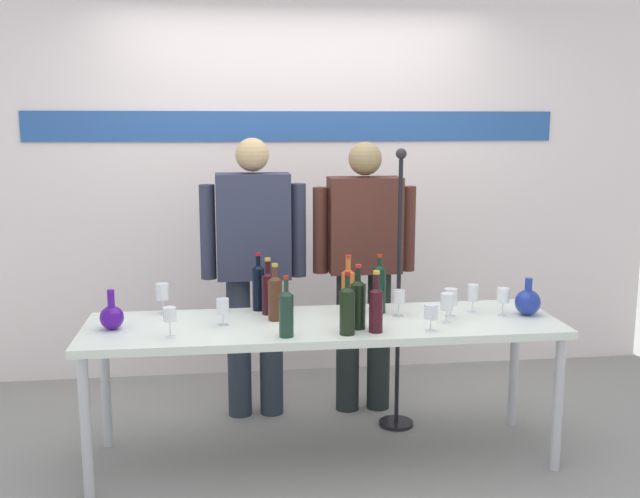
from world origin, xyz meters
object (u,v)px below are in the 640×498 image
(wine_glass_left_1, at_px, (170,315))
(wine_glass_right_2, at_px, (431,312))
(wine_glass_right_1, at_px, (399,297))
(microphone_stand, at_px, (398,335))
(wine_glass_right_4, at_px, (473,294))
(wine_bottle_0, at_px, (358,302))
(wine_glass_left_2, at_px, (223,307))
(presenter_right, at_px, (364,259))
(wine_bottle_1, at_px, (258,286))
(wine_glass_right_0, at_px, (447,302))
(wine_glass_right_5, at_px, (503,296))
(display_table, at_px, (324,332))
(wine_bottle_4, at_px, (348,290))
(presenter_left, at_px, (254,260))
(decanter_blue_right, at_px, (527,301))
(decanter_blue_left, at_px, (112,316))
(wine_bottle_3, at_px, (379,287))
(wine_glass_right_3, at_px, (451,298))
(wine_bottle_5, at_px, (347,308))
(wine_bottle_6, at_px, (275,296))
(wine_bottle_8, at_px, (286,312))
(wine_bottle_7, at_px, (268,291))
(wine_bottle_2, at_px, (376,307))
(wine_glass_left_0, at_px, (163,292))

(wine_glass_left_1, bearing_deg, wine_glass_right_2, -2.36)
(wine_glass_right_1, distance_m, microphone_stand, 0.43)
(wine_glass_left_1, relative_size, wine_glass_right_4, 0.96)
(wine_bottle_0, bearing_deg, wine_glass_left_2, 168.18)
(wine_glass_right_4, bearing_deg, presenter_right, 131.34)
(wine_bottle_1, bearing_deg, wine_glass_right_0, -21.63)
(wine_glass_right_1, relative_size, microphone_stand, 0.09)
(wine_glass_left_2, xyz_separation_m, wine_glass_right_5, (1.46, 0.00, 0.01))
(display_table, xyz_separation_m, wine_bottle_4, (0.14, 0.12, 0.19))
(wine_bottle_0, bearing_deg, presenter_left, 121.59)
(wine_bottle_1, xyz_separation_m, wine_glass_right_4, (1.13, -0.19, -0.03))
(decanter_blue_right, height_order, wine_bottle_0, wine_bottle_0)
(decanter_blue_left, relative_size, wine_bottle_4, 0.62)
(display_table, relative_size, decanter_blue_right, 12.15)
(presenter_left, height_order, wine_glass_right_0, presenter_left)
(decanter_blue_left, xyz_separation_m, wine_bottle_3, (1.37, 0.14, 0.07))
(presenter_left, xyz_separation_m, wine_bottle_0, (0.48, -0.78, -0.07))
(presenter_left, distance_m, wine_bottle_0, 0.92)
(wine_bottle_0, distance_m, wine_glass_right_3, 0.55)
(wine_glass_left_1, distance_m, wine_glass_right_0, 1.38)
(wine_bottle_4, xyz_separation_m, wine_bottle_5, (-0.06, -0.35, -0.01))
(wine_bottle_6, xyz_separation_m, wine_glass_right_2, (0.74, -0.30, -0.03))
(wine_bottle_6, xyz_separation_m, wine_bottle_8, (0.03, -0.30, -0.01))
(wine_bottle_7, height_order, wine_glass_right_5, wine_bottle_7)
(wine_bottle_1, distance_m, wine_glass_right_3, 1.02)
(wine_bottle_6, xyz_separation_m, wine_glass_right_5, (1.19, -0.06, -0.02))
(wine_bottle_2, distance_m, wine_glass_right_3, 0.50)
(wine_glass_left_0, height_order, wine_glass_right_0, wine_glass_left_0)
(wine_bottle_0, height_order, wine_bottle_7, wine_bottle_0)
(wine_bottle_6, distance_m, wine_glass_right_2, 0.80)
(wine_glass_left_2, relative_size, wine_glass_right_5, 0.92)
(wine_bottle_4, height_order, wine_bottle_5, wine_bottle_4)
(wine_bottle_8, height_order, wine_glass_left_0, wine_bottle_8)
(decanter_blue_right, xyz_separation_m, wine_glass_left_1, (-1.84, -0.18, 0.04))
(decanter_blue_right, xyz_separation_m, wine_glass_right_3, (-0.42, 0.01, 0.03))
(wine_bottle_0, xyz_separation_m, wine_glass_left_0, (-0.98, 0.41, -0.02))
(wine_glass_left_1, xyz_separation_m, wine_glass_right_2, (1.25, -0.05, -0.02))
(wine_bottle_6, xyz_separation_m, wine_bottle_7, (-0.03, 0.12, -0.00))
(decanter_blue_left, height_order, wine_bottle_0, wine_bottle_0)
(wine_bottle_8, bearing_deg, wine_glass_right_4, 17.31)
(decanter_blue_right, bearing_deg, decanter_blue_left, -180.00)
(wine_bottle_5, relative_size, wine_glass_left_1, 2.09)
(wine_bottle_5, height_order, wine_glass_left_0, wine_bottle_5)
(wine_glass_left_0, relative_size, wine_glass_right_3, 1.09)
(wine_bottle_3, distance_m, wine_glass_left_1, 1.12)
(wine_glass_left_0, xyz_separation_m, wine_glass_right_0, (1.44, -0.36, -0.01))
(wine_glass_left_2, bearing_deg, wine_glass_right_3, 1.00)
(wine_bottle_3, distance_m, wine_glass_left_2, 0.84)
(wine_bottle_5, bearing_deg, wine_glass_right_4, 23.48)
(wine_bottle_6, relative_size, wine_glass_right_1, 2.11)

